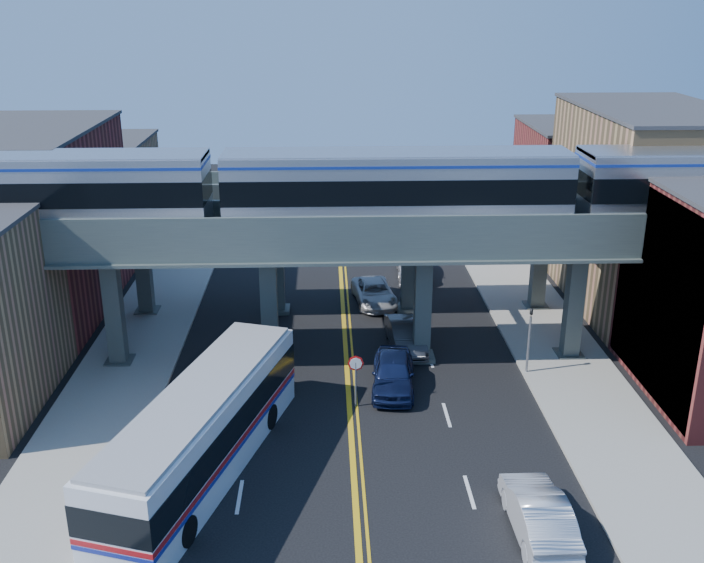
{
  "coord_description": "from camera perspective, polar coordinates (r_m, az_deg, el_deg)",
  "views": [
    {
      "loc": [
        -1.03,
        -29.84,
        18.37
      ],
      "look_at": [
        0.25,
        6.5,
        5.02
      ],
      "focal_mm": 40.0,
      "sensor_mm": 36.0,
      "label": 1
    }
  ],
  "objects": [
    {
      "name": "building_west_b",
      "position": [
        50.72,
        -22.14,
        3.95
      ],
      "size": [
        8.0,
        14.0,
        11.0
      ],
      "primitive_type": "cube",
      "color": "maroon",
      "rests_on": "ground"
    },
    {
      "name": "building_east_c",
      "position": [
        63.53,
        16.06,
        6.76
      ],
      "size": [
        8.0,
        10.0,
        9.0
      ],
      "primitive_type": "cube",
      "color": "maroon",
      "rests_on": "ground"
    },
    {
      "name": "stop_sign",
      "position": [
        36.83,
        0.27,
        -6.66
      ],
      "size": [
        0.76,
        0.09,
        2.63
      ],
      "color": "slate",
      "rests_on": "ground"
    },
    {
      "name": "mural_panel",
      "position": [
        39.66,
        21.26,
        -1.36
      ],
      "size": [
        0.1,
        9.5,
        9.5
      ],
      "primitive_type": "cube",
      "color": "teal",
      "rests_on": "ground"
    },
    {
      "name": "elevated_viaduct_near",
      "position": [
        39.68,
        -0.44,
        2.71
      ],
      "size": [
        52.0,
        3.6,
        7.4
      ],
      "color": "#3E4846",
      "rests_on": "ground"
    },
    {
      "name": "traffic_signal",
      "position": [
        40.59,
        12.78,
        -3.7
      ],
      "size": [
        0.15,
        0.18,
        4.1
      ],
      "color": "slate",
      "rests_on": "ground"
    },
    {
      "name": "car_lane_c",
      "position": [
        49.36,
        1.63,
        -0.82
      ],
      "size": [
        2.93,
        5.32,
        1.41
      ],
      "primitive_type": "imported",
      "rotation": [
        0.0,
        0.0,
        0.12
      ],
      "color": "#BDBDBF",
      "rests_on": "ground"
    },
    {
      "name": "building_west_c",
      "position": [
        63.04,
        -18.15,
        5.98
      ],
      "size": [
        8.0,
        10.0,
        8.0
      ],
      "primitive_type": "cube",
      "color": "olive",
      "rests_on": "ground"
    },
    {
      "name": "car_lane_b",
      "position": [
        43.16,
        3.91,
        -3.94
      ],
      "size": [
        2.06,
        4.88,
        1.57
      ],
      "primitive_type": "imported",
      "rotation": [
        0.0,
        0.0,
        0.09
      ],
      "color": "#313133",
      "rests_on": "ground"
    },
    {
      "name": "car_lane_d",
      "position": [
        54.21,
        4.48,
        1.19
      ],
      "size": [
        2.51,
        5.64,
        1.61
      ],
      "primitive_type": "imported",
      "rotation": [
        0.0,
        0.0,
        -0.05
      ],
      "color": "#B2B2B7",
      "rests_on": "ground"
    },
    {
      "name": "sidewalk_east",
      "position": [
        45.59,
        14.16,
        -4.15
      ],
      "size": [
        5.0,
        70.0,
        0.16
      ],
      "primitive_type": "cube",
      "color": "gray",
      "rests_on": "ground"
    },
    {
      "name": "car_lane_a",
      "position": [
        38.85,
        3.01,
        -6.65
      ],
      "size": [
        2.51,
        5.25,
        1.73
      ],
      "primitive_type": "imported",
      "rotation": [
        0.0,
        0.0,
        -0.09
      ],
      "color": "#101A3E",
      "rests_on": "ground"
    },
    {
      "name": "ground",
      "position": [
        35.06,
        -0.04,
        -11.44
      ],
      "size": [
        120.0,
        120.0,
        0.0
      ],
      "primitive_type": "plane",
      "color": "black",
      "rests_on": "ground"
    },
    {
      "name": "sidewalk_west",
      "position": [
        45.07,
        -15.31,
        -4.55
      ],
      "size": [
        5.0,
        70.0,
        0.16
      ],
      "primitive_type": "cube",
      "color": "gray",
      "rests_on": "ground"
    },
    {
      "name": "building_east_b",
      "position": [
        51.34,
        20.49,
        4.93
      ],
      "size": [
        8.0,
        14.0,
        12.0
      ],
      "primitive_type": "cube",
      "color": "olive",
      "rests_on": "ground"
    },
    {
      "name": "car_parked_curb",
      "position": [
        30.09,
        13.41,
        -16.1
      ],
      "size": [
        1.87,
        5.17,
        1.69
      ],
      "primitive_type": "imported",
      "rotation": [
        0.0,
        0.0,
        3.16
      ],
      "color": "silver",
      "rests_on": "ground"
    },
    {
      "name": "transit_train",
      "position": [
        39.03,
        3.25,
        6.96
      ],
      "size": [
        52.6,
        3.3,
        3.86
      ],
      "color": "black",
      "rests_on": "elevated_viaduct_near"
    },
    {
      "name": "elevated_viaduct_far",
      "position": [
        46.4,
        -0.68,
        5.3
      ],
      "size": [
        52.0,
        3.6,
        7.4
      ],
      "color": "#3E4846",
      "rests_on": "ground"
    },
    {
      "name": "transit_bus",
      "position": [
        32.66,
        -10.84,
        -10.68
      ],
      "size": [
        6.97,
        14.09,
        3.56
      ],
      "rotation": [
        0.0,
        0.0,
        1.27
      ],
      "color": "white",
      "rests_on": "ground"
    }
  ]
}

